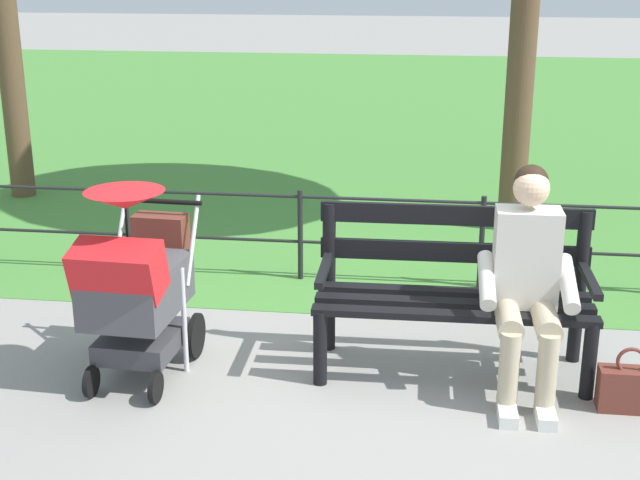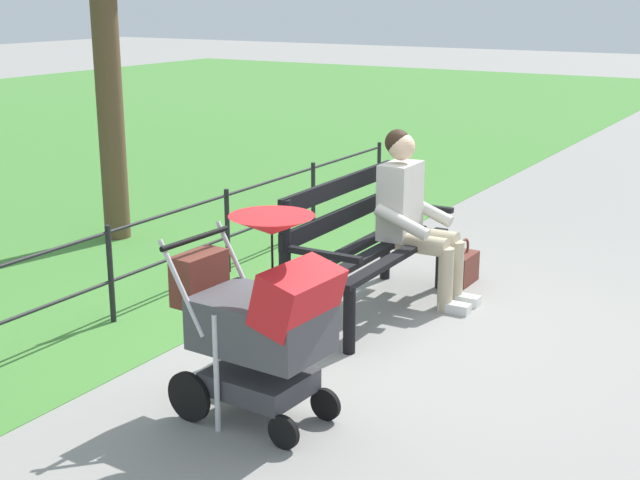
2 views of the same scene
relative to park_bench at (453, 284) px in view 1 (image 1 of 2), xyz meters
name	(u,v)px [view 1 (image 1 of 2)]	position (x,y,z in m)	size (l,w,h in m)	color
ground_plane	(375,370)	(0.44, 0.12, -0.53)	(60.00, 60.00, 0.00)	gray
grass_lawn	(416,114)	(0.44, -8.68, -0.52)	(40.00, 16.00, 0.01)	#478438
park_bench	(453,284)	(0.00, 0.00, 0.00)	(1.61, 0.62, 0.96)	black
person_on_bench	(527,276)	(-0.39, 0.22, 0.15)	(0.54, 0.74, 1.28)	tan
stroller	(136,283)	(1.79, 0.38, 0.07)	(0.55, 0.91, 1.15)	black
handbag	(628,388)	(-0.95, 0.42, -0.40)	(0.32, 0.14, 0.37)	brown
park_fence	(390,230)	(0.44, -1.36, -0.11)	(6.76, 0.04, 0.70)	black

